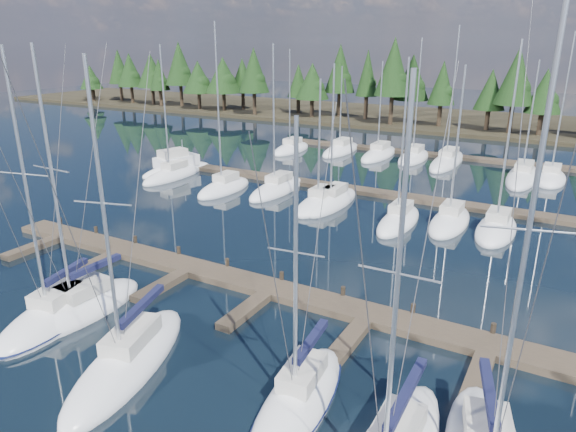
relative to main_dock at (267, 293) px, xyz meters
The scene contains 11 objects.
ground 12.65m from the main_dock, 90.00° to the left, with size 260.00×260.00×0.00m, color black.
far_shore 72.64m from the main_dock, 90.00° to the left, with size 220.00×30.00×0.60m, color #2B2518.
main_dock is the anchor object (origin of this frame).
back_docks 32.23m from the main_dock, 90.00° to the left, with size 50.00×21.80×0.40m.
front_sailboat_1 11.41m from the main_dock, 137.05° to the right, with size 4.78×8.46×14.63m.
front_sailboat_2 10.25m from the main_dock, 140.11° to the right, with size 3.26×7.99×14.71m.
front_sailboat_3 8.96m from the main_dock, 102.76° to the right, with size 5.31×9.78×14.35m.
front_sailboat_4 9.44m from the main_dock, 50.57° to the right, with size 3.34×8.26×12.49m.
back_sailboat_rows 27.77m from the main_dock, 90.41° to the left, with size 45.65×34.37×16.39m.
motor_yacht_left 31.58m from the main_dock, 140.35° to the left, with size 5.11×9.11×4.32m.
tree_line 63.21m from the main_dock, 88.65° to the left, with size 186.89×11.48×13.98m.
Camera 1 is at (14.04, -5.07, 13.99)m, focal length 32.00 mm.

